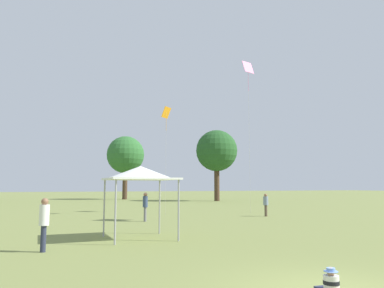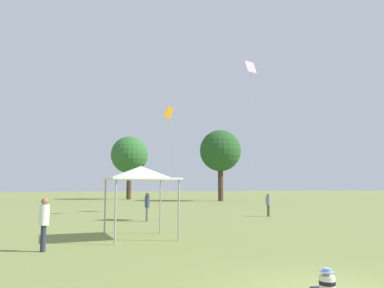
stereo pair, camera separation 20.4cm
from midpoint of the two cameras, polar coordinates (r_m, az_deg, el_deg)
name	(u,v)px [view 2 (the right image)]	position (r m, az deg, el deg)	size (l,w,h in m)	color
seated_toddler	(327,284)	(8.65, 20.49, -19.34)	(0.44, 0.53, 0.54)	#282D47
person_standing_0	(268,203)	(28.31, 11.75, -8.78)	(0.47, 0.47, 1.65)	brown
person_standing_1	(147,204)	(23.96, -6.60, -9.04)	(0.41, 0.41, 1.80)	slate
person_standing_2	(44,219)	(13.86, -21.22, -10.62)	(0.36, 0.36, 1.80)	#282D42
canopy_tent	(141,173)	(16.23, -7.46, -4.48)	(2.87, 2.87, 3.06)	white
kite_0	(251,71)	(33.10, 9.12, 10.87)	(1.16, 0.69, 12.91)	pink
kite_4	(169,116)	(29.93, -3.38, 4.35)	(0.94, 0.88, 8.46)	orange
distant_tree_0	(129,155)	(64.43, -9.42, -1.69)	(6.29, 6.29, 10.65)	#473323
distant_tree_1	(220,151)	(56.67, 4.44, -1.07)	(6.24, 6.24, 10.67)	#473323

